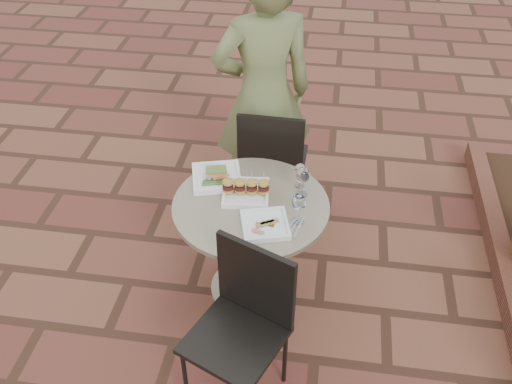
# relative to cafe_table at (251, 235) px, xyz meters

# --- Properties ---
(ground) EXTENTS (60.00, 60.00, 0.00)m
(ground) POSITION_rel_cafe_table_xyz_m (0.03, -0.06, -0.48)
(ground) COLOR brown
(ground) RESTS_ON ground
(cafe_table) EXTENTS (0.90, 0.90, 0.73)m
(cafe_table) POSITION_rel_cafe_table_xyz_m (0.00, 0.00, 0.00)
(cafe_table) COLOR gray
(cafe_table) RESTS_ON ground
(chair_far) EXTENTS (0.45, 0.45, 0.93)m
(chair_far) POSITION_rel_cafe_table_xyz_m (0.03, 0.72, 0.07)
(chair_far) COLOR black
(chair_far) RESTS_ON ground
(chair_near) EXTENTS (0.58, 0.58, 0.93)m
(chair_near) POSITION_rel_cafe_table_xyz_m (0.07, -0.64, 0.07)
(chair_near) COLOR black
(chair_near) RESTS_ON ground
(diner) EXTENTS (0.81, 0.68, 1.88)m
(diner) POSITION_rel_cafe_table_xyz_m (-0.05, 0.85, 0.46)
(diner) COLOR #606839
(diner) RESTS_ON ground
(plate_salmon) EXTENTS (0.35, 0.35, 0.08)m
(plate_salmon) POSITION_rel_cafe_table_xyz_m (-0.24, 0.19, 0.27)
(plate_salmon) COLOR white
(plate_salmon) RESTS_ON cafe_table
(plate_sliders) EXTENTS (0.29, 0.29, 0.17)m
(plate_sliders) POSITION_rel_cafe_table_xyz_m (-0.04, 0.08, 0.29)
(plate_sliders) COLOR white
(plate_sliders) RESTS_ON cafe_table
(plate_tuna) EXTENTS (0.31, 0.31, 0.03)m
(plate_tuna) POSITION_rel_cafe_table_xyz_m (0.11, -0.18, 0.26)
(plate_tuna) COLOR white
(plate_tuna) RESTS_ON cafe_table
(wine_glass_right) EXTENTS (0.08, 0.08, 0.19)m
(wine_glass_right) POSITION_rel_cafe_table_xyz_m (0.28, -0.11, 0.38)
(wine_glass_right) COLOR white
(wine_glass_right) RESTS_ON cafe_table
(wine_glass_mid) EXTENTS (0.07, 0.07, 0.16)m
(wine_glass_mid) POSITION_rel_cafe_table_xyz_m (0.26, 0.21, 0.36)
(wine_glass_mid) COLOR white
(wine_glass_mid) RESTS_ON cafe_table
(wine_glass_far) EXTENTS (0.08, 0.08, 0.19)m
(wine_glass_far) POSITION_rel_cafe_table_xyz_m (0.28, 0.13, 0.38)
(wine_glass_far) COLOR white
(wine_glass_far) RESTS_ON cafe_table
(steel_ramekin) EXTENTS (0.07, 0.07, 0.05)m
(steel_ramekin) POSITION_rel_cafe_table_xyz_m (-0.28, 0.17, 0.27)
(steel_ramekin) COLOR silver
(steel_ramekin) RESTS_ON cafe_table
(cutlery_set) EXTENTS (0.15, 0.22, 0.00)m
(cutlery_set) POSITION_rel_cafe_table_xyz_m (0.26, -0.16, 0.25)
(cutlery_set) COLOR silver
(cutlery_set) RESTS_ON cafe_table
(planter_curb) EXTENTS (0.12, 3.00, 0.15)m
(planter_curb) POSITION_rel_cafe_table_xyz_m (1.63, 0.24, -0.41)
(planter_curb) COLOR brown
(planter_curb) RESTS_ON ground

